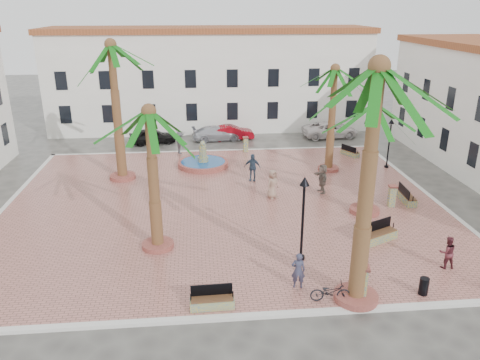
{
  "coord_description": "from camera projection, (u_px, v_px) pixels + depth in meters",
  "views": [
    {
      "loc": [
        -1.48,
        -26.0,
        11.39
      ],
      "look_at": [
        1.0,
        0.0,
        1.6
      ],
      "focal_mm": 35.0,
      "sensor_mm": 36.0,
      "label": 1
    }
  ],
  "objects": [
    {
      "name": "ground",
      "position": [
        224.0,
        205.0,
        28.37
      ],
      "size": [
        120.0,
        120.0,
        0.0
      ],
      "primitive_type": "plane",
      "color": "#56544F",
      "rests_on": "ground"
    },
    {
      "name": "plaza",
      "position": [
        224.0,
        204.0,
        28.34
      ],
      "size": [
        26.0,
        22.0,
        0.15
      ],
      "primitive_type": "cube",
      "color": "#B46C62",
      "rests_on": "ground"
    },
    {
      "name": "kerb_n",
      "position": [
        215.0,
        151.0,
        38.59
      ],
      "size": [
        26.3,
        0.3,
        0.16
      ],
      "primitive_type": "cube",
      "color": "silver",
      "rests_on": "ground"
    },
    {
      "name": "kerb_s",
      "position": [
        241.0,
        317.0,
        18.09
      ],
      "size": [
        26.3,
        0.3,
        0.16
      ],
      "primitive_type": "cube",
      "color": "silver",
      "rests_on": "ground"
    },
    {
      "name": "kerb_e",
      "position": [
        429.0,
        196.0,
        29.5
      ],
      "size": [
        0.3,
        22.3,
        0.16
      ],
      "primitive_type": "cube",
      "color": "silver",
      "rests_on": "ground"
    },
    {
      "name": "kerb_w",
      "position": [
        1.0,
        212.0,
        27.18
      ],
      "size": [
        0.3,
        22.3,
        0.16
      ],
      "primitive_type": "cube",
      "color": "silver",
      "rests_on": "ground"
    },
    {
      "name": "building_north",
      "position": [
        210.0,
        78.0,
        45.33
      ],
      "size": [
        30.4,
        7.4,
        9.5
      ],
      "color": "white",
      "rests_on": "ground"
    },
    {
      "name": "fountain",
      "position": [
        203.0,
        163.0,
        34.73
      ],
      "size": [
        3.73,
        3.73,
        1.92
      ],
      "color": "#A74F45",
      "rests_on": "plaza"
    },
    {
      "name": "palm_nw",
      "position": [
        112.0,
        60.0,
        29.56
      ],
      "size": [
        5.68,
        5.68,
        9.33
      ],
      "color": "#A74F45",
      "rests_on": "plaza"
    },
    {
      "name": "palm_sw",
      "position": [
        150.0,
        129.0,
        21.07
      ],
      "size": [
        5.07,
        5.07,
        7.16
      ],
      "color": "#A74F45",
      "rests_on": "plaza"
    },
    {
      "name": "palm_s",
      "position": [
        376.0,
        96.0,
        16.13
      ],
      "size": [
        5.8,
        5.8,
        9.7
      ],
      "color": "#A74F45",
      "rests_on": "plaza"
    },
    {
      "name": "palm_e",
      "position": [
        373.0,
        121.0,
        25.19
      ],
      "size": [
        5.56,
        5.56,
        6.62
      ],
      "color": "#A74F45",
      "rests_on": "plaza"
    },
    {
      "name": "palm_ne",
      "position": [
        334.0,
        81.0,
        31.78
      ],
      "size": [
        4.88,
        4.88,
        7.57
      ],
      "color": "#A74F45",
      "rests_on": "plaza"
    },
    {
      "name": "bench_s",
      "position": [
        212.0,
        302.0,
        18.45
      ],
      "size": [
        1.77,
        0.59,
        0.93
      ],
      "rotation": [
        0.0,
        0.0,
        0.03
      ],
      "color": "#81875C",
      "rests_on": "plaza"
    },
    {
      "name": "bench_se",
      "position": [
        379.0,
        235.0,
        23.69
      ],
      "size": [
        2.05,
        1.4,
        1.05
      ],
      "rotation": [
        0.0,
        0.0,
        0.44
      ],
      "color": "#81875C",
      "rests_on": "plaza"
    },
    {
      "name": "bench_e",
      "position": [
        407.0,
        198.0,
        28.37
      ],
      "size": [
        0.72,
        1.94,
        1.0
      ],
      "rotation": [
        0.0,
        0.0,
        1.5
      ],
      "color": "#81875C",
      "rests_on": "plaza"
    },
    {
      "name": "bench_ne",
      "position": [
        350.0,
        153.0,
        37.13
      ],
      "size": [
        1.23,
        1.65,
        0.85
      ],
      "rotation": [
        0.0,
        0.0,
        2.09
      ],
      "color": "#81875C",
      "rests_on": "plaza"
    },
    {
      "name": "lamppost_s",
      "position": [
        303.0,
        204.0,
        21.1
      ],
      "size": [
        0.45,
        0.45,
        4.14
      ],
      "color": "black",
      "rests_on": "plaza"
    },
    {
      "name": "lamppost_e",
      "position": [
        390.0,
        135.0,
        33.67
      ],
      "size": [
        0.4,
        0.4,
        3.66
      ],
      "color": "black",
      "rests_on": "plaza"
    },
    {
      "name": "bollard_se",
      "position": [
        361.0,
        282.0,
        18.78
      ],
      "size": [
        0.66,
        0.66,
        1.53
      ],
      "rotation": [
        0.0,
        0.0,
        -0.24
      ],
      "color": "#81875C",
      "rests_on": "plaza"
    },
    {
      "name": "bollard_n",
      "position": [
        246.0,
        144.0,
        38.0
      ],
      "size": [
        0.49,
        0.49,
        1.24
      ],
      "rotation": [
        0.0,
        0.0,
        0.1
      ],
      "color": "#81875C",
      "rests_on": "plaza"
    },
    {
      "name": "bollard_e",
      "position": [
        392.0,
        196.0,
        27.62
      ],
      "size": [
        0.51,
        0.51,
        1.31
      ],
      "rotation": [
        0.0,
        0.0,
        -0.09
      ],
      "color": "#81875C",
      "rests_on": "plaza"
    },
    {
      "name": "litter_bin",
      "position": [
        424.0,
        286.0,
        19.26
      ],
      "size": [
        0.39,
        0.39,
        0.75
      ],
      "primitive_type": "cylinder",
      "color": "black",
      "rests_on": "plaza"
    },
    {
      "name": "cyclist_a",
      "position": [
        298.0,
        270.0,
        19.59
      ],
      "size": [
        0.64,
        0.47,
        1.62
      ],
      "primitive_type": "imported",
      "rotation": [
        0.0,
        0.0,
        2.99
      ],
      "color": "#34354F",
      "rests_on": "plaza"
    },
    {
      "name": "bicycle_a",
      "position": [
        330.0,
        292.0,
        18.8
      ],
      "size": [
        1.68,
        0.7,
        0.86
      ],
      "primitive_type": "imported",
      "rotation": [
        0.0,
        0.0,
        1.49
      ],
      "color": "black",
      "rests_on": "plaza"
    },
    {
      "name": "cyclist_b",
      "position": [
        447.0,
        252.0,
        21.1
      ],
      "size": [
        0.79,
        0.63,
        1.55
      ],
      "primitive_type": "imported",
      "rotation": [
        0.0,
        0.0,
        3.08
      ],
      "color": "#59222B",
      "rests_on": "plaza"
    },
    {
      "name": "pedestrian_fountain_a",
      "position": [
        272.0,
        184.0,
        28.76
      ],
      "size": [
        1.05,
        1.02,
        1.83
      ],
      "primitive_type": "imported",
      "rotation": [
        0.0,
        0.0,
        0.72
      ],
      "color": "#9C7967",
      "rests_on": "plaza"
    },
    {
      "name": "pedestrian_fountain_b",
      "position": [
        252.0,
        167.0,
        31.64
      ],
      "size": [
        1.19,
        0.74,
        1.89
      ],
      "primitive_type": "imported",
      "rotation": [
        0.0,
        0.0,
        -0.27
      ],
      "color": "#31455B",
      "rests_on": "plaza"
    },
    {
      "name": "pedestrian_north",
      "position": [
        180.0,
        143.0,
        37.44
      ],
      "size": [
        1.07,
        1.34,
        1.81
      ],
      "primitive_type": "imported",
      "rotation": [
        0.0,
        0.0,
        1.97
      ],
      "color": "#414246",
      "rests_on": "plaza"
    },
    {
      "name": "pedestrian_east",
      "position": [
        322.0,
        178.0,
        29.63
      ],
      "size": [
        0.71,
        1.78,
        1.88
      ],
      "primitive_type": "imported",
      "rotation": [
        0.0,
        0.0,
        -1.48
      ],
      "color": "#6B5D53",
      "rests_on": "plaza"
    },
    {
      "name": "car_black",
      "position": [
        153.0,
        136.0,
        40.74
      ],
      "size": [
        4.27,
        2.39,
        1.37
      ],
      "primitive_type": "imported",
      "rotation": [
        0.0,
        0.0,
        1.77
      ],
      "color": "black",
      "rests_on": "ground"
    },
    {
      "name": "car_red",
      "position": [
        232.0,
        133.0,
        41.99
      ],
      "size": [
        4.01,
        1.6,
        1.3
      ],
      "primitive_type": "imported",
      "rotation": [
        0.0,
        0.0,
        1.63
      ],
      "color": "#9A0815",
      "rests_on": "ground"
    },
    {
      "name": "car_silver",
      "position": [
        217.0,
        133.0,
        41.78
      ],
      "size": [
        4.55,
        2.23,
        1.27
      ],
      "primitive_type": "imported",
      "rotation": [
        0.0,
        0.0,
        1.67
      ],
      "color": "silver",
      "rests_on": "ground"
    },
    {
      "name": "car_white",
      "position": [
        330.0,
        130.0,
        42.75
      ],
      "size": [
        5.24,
        2.77,
        1.4
      ],
      "primitive_type": "imported",
      "rotation": [
        0.0,
        0.0,
        1.66
      ],
      "color": "white",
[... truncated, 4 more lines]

